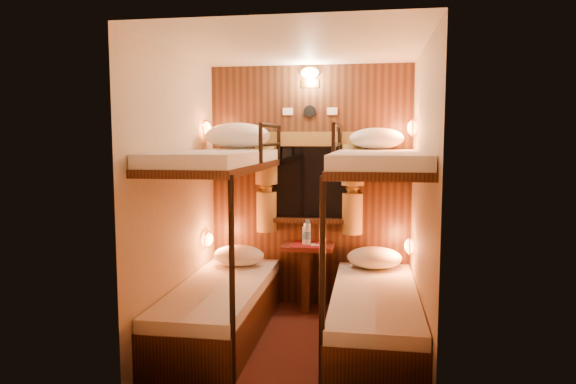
% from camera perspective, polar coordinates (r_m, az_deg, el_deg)
% --- Properties ---
extents(floor, '(2.10, 2.10, 0.00)m').
position_cam_1_polar(floor, '(4.43, 0.74, -16.39)').
color(floor, '#3A1910').
rests_on(floor, ground).
extents(ceiling, '(2.10, 2.10, 0.00)m').
position_cam_1_polar(ceiling, '(4.16, 0.79, 15.88)').
color(ceiling, silver).
rests_on(ceiling, wall_back).
extents(wall_back, '(2.40, 0.00, 2.40)m').
position_cam_1_polar(wall_back, '(5.16, 2.45, 0.58)').
color(wall_back, '#C6B293').
rests_on(wall_back, floor).
extents(wall_front, '(2.40, 0.00, 2.40)m').
position_cam_1_polar(wall_front, '(3.10, -2.04, -3.04)').
color(wall_front, '#C6B293').
rests_on(wall_front, floor).
extents(wall_left, '(0.00, 2.40, 2.40)m').
position_cam_1_polar(wall_left, '(4.38, -12.29, -0.52)').
color(wall_left, '#C6B293').
rests_on(wall_left, floor).
extents(wall_right, '(0.00, 2.40, 2.40)m').
position_cam_1_polar(wall_right, '(4.10, 14.73, -1.02)').
color(wall_right, '#C6B293').
rests_on(wall_right, floor).
extents(back_panel, '(2.00, 0.03, 2.40)m').
position_cam_1_polar(back_panel, '(5.14, 2.43, 0.56)').
color(back_panel, black).
rests_on(back_panel, floor).
extents(bunk_left, '(0.72, 1.90, 1.82)m').
position_cam_1_polar(bunk_left, '(4.45, -7.50, -8.75)').
color(bunk_left, black).
rests_on(bunk_left, floor).
extents(bunk_right, '(0.72, 1.90, 1.82)m').
position_cam_1_polar(bunk_right, '(4.27, 9.64, -9.40)').
color(bunk_right, black).
rests_on(bunk_right, floor).
extents(window, '(1.00, 0.12, 0.79)m').
position_cam_1_polar(window, '(5.12, 2.39, 0.32)').
color(window, black).
rests_on(window, back_panel).
extents(curtains, '(1.10, 0.22, 1.00)m').
position_cam_1_polar(curtains, '(5.07, 2.35, 1.21)').
color(curtains, olive).
rests_on(curtains, back_panel).
extents(back_fixtures, '(0.54, 0.09, 0.48)m').
position_cam_1_polar(back_fixtures, '(5.12, 2.44, 12.27)').
color(back_fixtures, black).
rests_on(back_fixtures, back_panel).
extents(reading_lamps, '(2.00, 0.20, 1.25)m').
position_cam_1_polar(reading_lamps, '(4.81, 1.97, 0.66)').
color(reading_lamps, orange).
rests_on(reading_lamps, wall_left).
extents(table, '(0.50, 0.34, 0.66)m').
position_cam_1_polar(table, '(5.10, 2.15, -8.46)').
color(table, maroon).
rests_on(table, floor).
extents(bottle_left, '(0.07, 0.07, 0.25)m').
position_cam_1_polar(bottle_left, '(5.02, 2.15, -4.67)').
color(bottle_left, '#99BFE5').
rests_on(bottle_left, table).
extents(bottle_right, '(0.06, 0.06, 0.21)m').
position_cam_1_polar(bottle_right, '(5.04, 1.91, -4.84)').
color(bottle_right, '#99BFE5').
rests_on(bottle_right, table).
extents(sachet_a, '(0.07, 0.06, 0.01)m').
position_cam_1_polar(sachet_a, '(5.05, 2.69, -5.82)').
color(sachet_a, silver).
rests_on(sachet_a, table).
extents(sachet_b, '(0.09, 0.08, 0.01)m').
position_cam_1_polar(sachet_b, '(5.00, 3.01, -5.94)').
color(sachet_b, silver).
rests_on(sachet_b, table).
extents(pillow_lower_left, '(0.50, 0.36, 0.20)m').
position_cam_1_polar(pillow_lower_left, '(5.03, -5.49, -7.03)').
color(pillow_lower_left, silver).
rests_on(pillow_lower_left, bunk_left).
extents(pillow_lower_right, '(0.52, 0.37, 0.20)m').
position_cam_1_polar(pillow_lower_right, '(4.97, 9.59, -7.20)').
color(pillow_lower_right, silver).
rests_on(pillow_lower_right, bunk_right).
extents(pillow_upper_left, '(0.62, 0.44, 0.24)m').
position_cam_1_polar(pillow_upper_left, '(4.90, -5.64, 6.25)').
color(pillow_upper_left, silver).
rests_on(pillow_upper_left, bunk_left).
extents(pillow_upper_right, '(0.50, 0.36, 0.20)m').
position_cam_1_polar(pillow_upper_right, '(4.84, 9.82, 5.89)').
color(pillow_upper_right, silver).
rests_on(pillow_upper_right, bunk_right).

